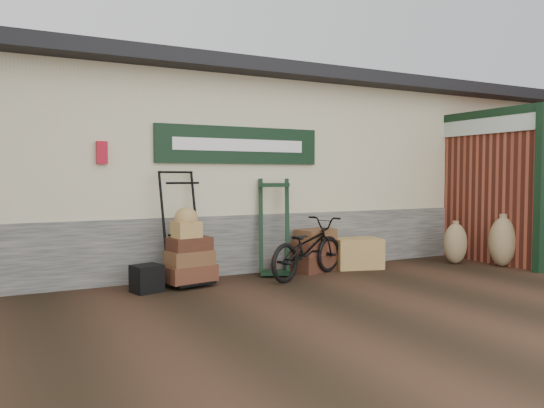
{
  "coord_description": "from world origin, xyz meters",
  "views": [
    {
      "loc": [
        -3.54,
        -6.31,
        1.49
      ],
      "look_at": [
        0.2,
        0.9,
        1.06
      ],
      "focal_mm": 35.0,
      "sensor_mm": 36.0,
      "label": 1
    }
  ],
  "objects_px": {
    "porter_trolley": "(183,227)",
    "green_barrow": "(274,227)",
    "suitcase_stack": "(314,250)",
    "bicycle": "(307,245)",
    "black_trunk": "(147,279)",
    "wicker_hamper": "(358,253)"
  },
  "relations": [
    {
      "from": "black_trunk",
      "to": "bicycle",
      "type": "bearing_deg",
      "value": -2.07
    },
    {
      "from": "suitcase_stack",
      "to": "wicker_hamper",
      "type": "bearing_deg",
      "value": -9.5
    },
    {
      "from": "green_barrow",
      "to": "suitcase_stack",
      "type": "height_order",
      "value": "green_barrow"
    },
    {
      "from": "suitcase_stack",
      "to": "wicker_hamper",
      "type": "height_order",
      "value": "suitcase_stack"
    },
    {
      "from": "porter_trolley",
      "to": "bicycle",
      "type": "relative_size",
      "value": 0.96
    },
    {
      "from": "porter_trolley",
      "to": "wicker_hamper",
      "type": "bearing_deg",
      "value": -11.5
    },
    {
      "from": "porter_trolley",
      "to": "green_barrow",
      "type": "height_order",
      "value": "porter_trolley"
    },
    {
      "from": "green_barrow",
      "to": "black_trunk",
      "type": "distance_m",
      "value": 2.13
    },
    {
      "from": "green_barrow",
      "to": "suitcase_stack",
      "type": "distance_m",
      "value": 0.8
    },
    {
      "from": "green_barrow",
      "to": "suitcase_stack",
      "type": "relative_size",
      "value": 1.92
    },
    {
      "from": "wicker_hamper",
      "to": "bicycle",
      "type": "relative_size",
      "value": 0.45
    },
    {
      "from": "green_barrow",
      "to": "suitcase_stack",
      "type": "xyz_separation_m",
      "value": [
        0.7,
        -0.02,
        -0.39
      ]
    },
    {
      "from": "suitcase_stack",
      "to": "bicycle",
      "type": "relative_size",
      "value": 0.45
    },
    {
      "from": "suitcase_stack",
      "to": "black_trunk",
      "type": "xyz_separation_m",
      "value": [
        -2.73,
        -0.33,
        -0.16
      ]
    },
    {
      "from": "wicker_hamper",
      "to": "black_trunk",
      "type": "height_order",
      "value": "wicker_hamper"
    },
    {
      "from": "porter_trolley",
      "to": "green_barrow",
      "type": "relative_size",
      "value": 1.1
    },
    {
      "from": "porter_trolley",
      "to": "suitcase_stack",
      "type": "distance_m",
      "value": 2.21
    },
    {
      "from": "wicker_hamper",
      "to": "black_trunk",
      "type": "relative_size",
      "value": 2.11
    },
    {
      "from": "wicker_hamper",
      "to": "black_trunk",
      "type": "bearing_deg",
      "value": -176.6
    },
    {
      "from": "porter_trolley",
      "to": "suitcase_stack",
      "type": "height_order",
      "value": "porter_trolley"
    },
    {
      "from": "porter_trolley",
      "to": "bicycle",
      "type": "distance_m",
      "value": 1.84
    },
    {
      "from": "black_trunk",
      "to": "bicycle",
      "type": "height_order",
      "value": "bicycle"
    }
  ]
}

